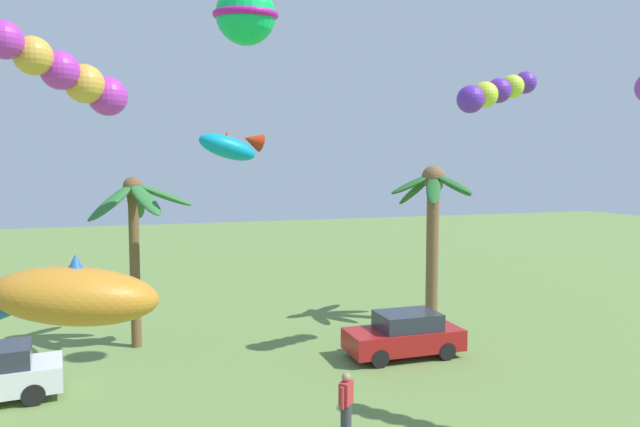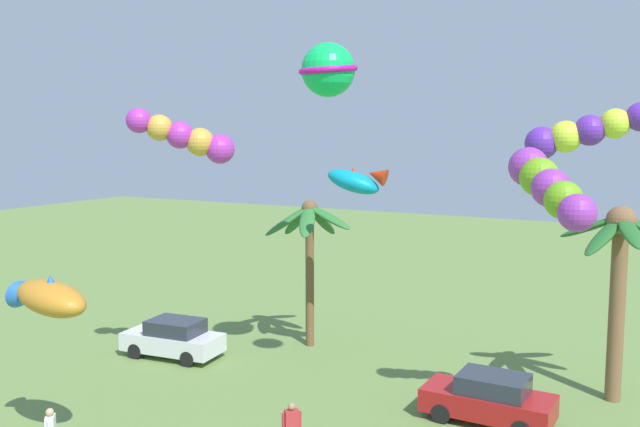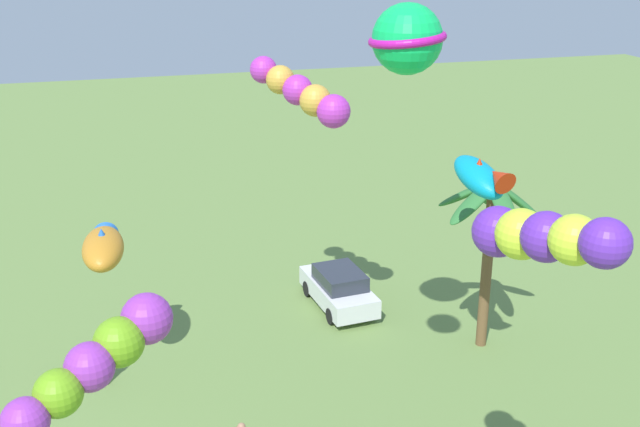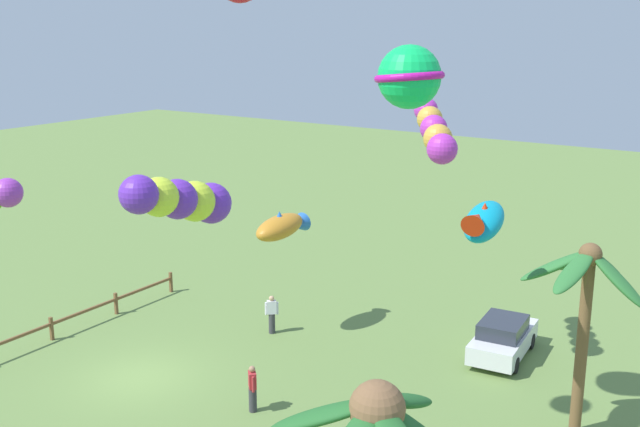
{
  "view_description": "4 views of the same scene",
  "coord_description": "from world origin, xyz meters",
  "px_view_note": "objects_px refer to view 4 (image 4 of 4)",
  "views": [
    {
      "loc": [
        -5.29,
        -7.52,
        6.39
      ],
      "look_at": [
        -0.55,
        6.13,
        5.25
      ],
      "focal_mm": 32.66,
      "sensor_mm": 36.0,
      "label": 1
    },
    {
      "loc": [
        8.78,
        -10.57,
        8.84
      ],
      "look_at": [
        -0.11,
        5.99,
        6.61
      ],
      "focal_mm": 38.89,
      "sensor_mm": 36.0,
      "label": 2
    },
    {
      "loc": [
        16.0,
        2.25,
        13.27
      ],
      "look_at": [
        -0.11,
        6.82,
        7.12
      ],
      "focal_mm": 43.36,
      "sensor_mm": 36.0,
      "label": 3
    },
    {
      "loc": [
        17.06,
        19.06,
        12.31
      ],
      "look_at": [
        -0.48,
        7.36,
        6.95
      ],
      "focal_mm": 42.9,
      "sensor_mm": 36.0,
      "label": 4
    }
  ],
  "objects_px": {
    "kite_fish_2": "(483,221)",
    "kite_fish_6": "(282,226)",
    "kite_ball_0": "(409,77)",
    "kite_tube_1": "(182,200)",
    "spectator_0": "(272,314)",
    "spectator_1": "(253,388)",
    "palm_tree_0": "(585,288)",
    "kite_tube_4": "(435,131)",
    "parked_car_1": "(503,338)"
  },
  "relations": [
    {
      "from": "parked_car_1",
      "to": "spectator_0",
      "type": "bearing_deg",
      "value": -70.37
    },
    {
      "from": "parked_car_1",
      "to": "kite_tube_1",
      "type": "relative_size",
      "value": 1.29
    },
    {
      "from": "spectator_0",
      "to": "kite_tube_1",
      "type": "xyz_separation_m",
      "value": [
        12.05,
        7.07,
        8.01
      ]
    },
    {
      "from": "kite_tube_1",
      "to": "kite_fish_6",
      "type": "distance_m",
      "value": 14.72
    },
    {
      "from": "spectator_0",
      "to": "kite_tube_4",
      "type": "xyz_separation_m",
      "value": [
        -0.63,
        6.57,
        7.85
      ]
    },
    {
      "from": "kite_tube_1",
      "to": "kite_tube_4",
      "type": "distance_m",
      "value": 12.68
    },
    {
      "from": "kite_fish_2",
      "to": "kite_fish_6",
      "type": "relative_size",
      "value": 0.85
    },
    {
      "from": "kite_fish_2",
      "to": "kite_fish_6",
      "type": "bearing_deg",
      "value": -113.74
    },
    {
      "from": "kite_ball_0",
      "to": "kite_fish_6",
      "type": "xyz_separation_m",
      "value": [
        -4.41,
        -7.63,
        -6.34
      ]
    },
    {
      "from": "kite_fish_6",
      "to": "spectator_1",
      "type": "bearing_deg",
      "value": 27.57
    },
    {
      "from": "spectator_0",
      "to": "spectator_1",
      "type": "height_order",
      "value": "same"
    },
    {
      "from": "spectator_0",
      "to": "kite_ball_0",
      "type": "height_order",
      "value": "kite_ball_0"
    },
    {
      "from": "palm_tree_0",
      "to": "kite_tube_1",
      "type": "relative_size",
      "value": 1.93
    },
    {
      "from": "kite_ball_0",
      "to": "kite_tube_1",
      "type": "bearing_deg",
      "value": -6.56
    },
    {
      "from": "spectator_0",
      "to": "kite_fish_2",
      "type": "distance_m",
      "value": 12.71
    },
    {
      "from": "parked_car_1",
      "to": "kite_tube_4",
      "type": "bearing_deg",
      "value": -39.18
    },
    {
      "from": "spectator_1",
      "to": "kite_ball_0",
      "type": "xyz_separation_m",
      "value": [
        -1.32,
        4.64,
        9.99
      ]
    },
    {
      "from": "spectator_1",
      "to": "kite_tube_4",
      "type": "height_order",
      "value": "kite_tube_4"
    },
    {
      "from": "kite_ball_0",
      "to": "kite_fish_6",
      "type": "height_order",
      "value": "kite_ball_0"
    },
    {
      "from": "kite_ball_0",
      "to": "kite_tube_4",
      "type": "distance_m",
      "value": 5.38
    },
    {
      "from": "parked_car_1",
      "to": "spectator_0",
      "type": "relative_size",
      "value": 2.54
    },
    {
      "from": "parked_car_1",
      "to": "kite_fish_6",
      "type": "relative_size",
      "value": 1.43
    },
    {
      "from": "kite_tube_1",
      "to": "kite_fish_2",
      "type": "distance_m",
      "value": 8.77
    },
    {
      "from": "kite_tube_1",
      "to": "kite_ball_0",
      "type": "bearing_deg",
      "value": 173.44
    },
    {
      "from": "palm_tree_0",
      "to": "spectator_0",
      "type": "distance_m",
      "value": 12.95
    },
    {
      "from": "kite_tube_4",
      "to": "kite_fish_6",
      "type": "xyz_separation_m",
      "value": [
        0.33,
        -6.22,
        -4.2
      ]
    },
    {
      "from": "spectator_0",
      "to": "kite_fish_2",
      "type": "height_order",
      "value": "kite_fish_2"
    },
    {
      "from": "palm_tree_0",
      "to": "kite_fish_6",
      "type": "xyz_separation_m",
      "value": [
        -1.28,
        -11.97,
        -0.22
      ]
    },
    {
      "from": "spectator_1",
      "to": "kite_tube_4",
      "type": "xyz_separation_m",
      "value": [
        -6.05,
        3.22,
        7.85
      ]
    },
    {
      "from": "spectator_0",
      "to": "kite_tube_4",
      "type": "relative_size",
      "value": 0.52
    },
    {
      "from": "parked_car_1",
      "to": "kite_fish_2",
      "type": "relative_size",
      "value": 1.68
    },
    {
      "from": "parked_car_1",
      "to": "kite_tube_4",
      "type": "distance_m",
      "value": 8.5
    },
    {
      "from": "kite_ball_0",
      "to": "spectator_1",
      "type": "bearing_deg",
      "value": -74.09
    },
    {
      "from": "palm_tree_0",
      "to": "spectator_0",
      "type": "relative_size",
      "value": 3.82
    },
    {
      "from": "spectator_0",
      "to": "kite_tube_1",
      "type": "relative_size",
      "value": 0.51
    },
    {
      "from": "kite_fish_2",
      "to": "kite_tube_4",
      "type": "xyz_separation_m",
      "value": [
        -4.69,
        -3.7,
        1.56
      ]
    },
    {
      "from": "palm_tree_0",
      "to": "kite_fish_2",
      "type": "height_order",
      "value": "kite_fish_2"
    },
    {
      "from": "spectator_0",
      "to": "kite_tube_4",
      "type": "height_order",
      "value": "kite_tube_4"
    },
    {
      "from": "kite_ball_0",
      "to": "kite_tube_1",
      "type": "xyz_separation_m",
      "value": [
        7.94,
        -0.91,
        -1.98
      ]
    },
    {
      "from": "spectator_1",
      "to": "kite_tube_1",
      "type": "xyz_separation_m",
      "value": [
        6.62,
        3.72,
        8.01
      ]
    },
    {
      "from": "spectator_1",
      "to": "kite_fish_6",
      "type": "relative_size",
      "value": 0.56
    },
    {
      "from": "spectator_0",
      "to": "kite_fish_6",
      "type": "distance_m",
      "value": 3.68
    },
    {
      "from": "kite_fish_2",
      "to": "spectator_0",
      "type": "bearing_deg",
      "value": -111.57
    },
    {
      "from": "palm_tree_0",
      "to": "spectator_1",
      "type": "distance_m",
      "value": 10.74
    },
    {
      "from": "kite_fish_2",
      "to": "kite_fish_6",
      "type": "distance_m",
      "value": 11.15
    },
    {
      "from": "spectator_1",
      "to": "kite_fish_2",
      "type": "xyz_separation_m",
      "value": [
        -1.37,
        6.93,
        6.29
      ]
    },
    {
      "from": "kite_tube_1",
      "to": "kite_fish_6",
      "type": "height_order",
      "value": "kite_tube_1"
    },
    {
      "from": "kite_tube_4",
      "to": "kite_fish_6",
      "type": "distance_m",
      "value": 7.51
    },
    {
      "from": "kite_tube_1",
      "to": "kite_tube_4",
      "type": "relative_size",
      "value": 1.03
    },
    {
      "from": "spectator_0",
      "to": "spectator_1",
      "type": "bearing_deg",
      "value": 31.67
    }
  ]
}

